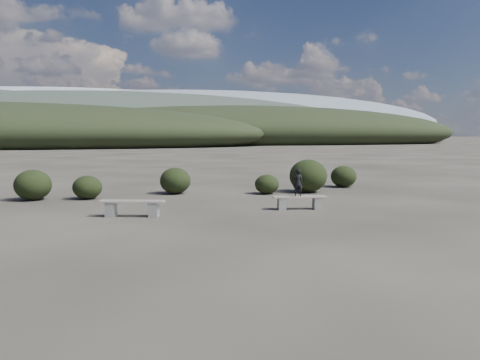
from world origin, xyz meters
name	(u,v)px	position (x,y,z in m)	size (l,w,h in m)	color
ground	(297,241)	(0.00, 0.00, 0.00)	(1200.00, 1200.00, 0.00)	#29251F
bench_left	(132,207)	(-3.44, 4.38, 0.29)	(1.97, 0.98, 0.48)	slate
bench_right	(300,201)	(1.89, 4.27, 0.27)	(1.80, 0.68, 0.44)	slate
seated_person	(298,183)	(1.83, 4.28, 0.89)	(0.32, 0.21, 0.89)	black
shrub_a	(87,187)	(-4.87, 8.80, 0.45)	(1.10, 1.10, 0.90)	black
shrub_b	(175,181)	(-1.43, 9.50, 0.54)	(1.27, 1.27, 1.09)	black
shrub_c	(267,184)	(2.20, 8.41, 0.40)	(1.00, 1.00, 0.80)	black
shrub_d	(308,176)	(4.08, 8.47, 0.70)	(1.60, 1.60, 1.40)	black
shrub_e	(344,176)	(6.49, 9.82, 0.50)	(1.20, 1.20, 1.00)	black
shrub_f	(33,185)	(-6.82, 9.07, 0.57)	(1.35, 1.35, 1.14)	black
mountain_ridges	(101,123)	(-7.48, 339.06, 10.84)	(500.00, 400.00, 56.00)	black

